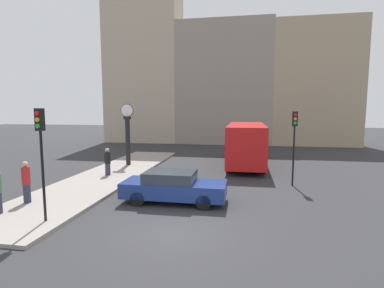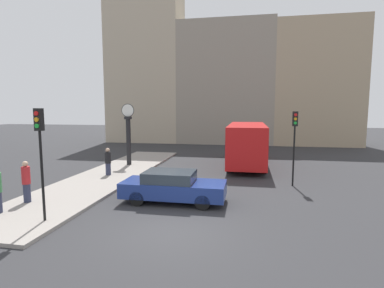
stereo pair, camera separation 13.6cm
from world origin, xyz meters
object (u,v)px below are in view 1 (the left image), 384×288
Objects in this scene: pedestrian_red_top at (26,182)px; traffic_light_far at (294,133)px; sedan_car at (173,186)px; street_clock at (128,135)px; bus_distant at (246,142)px; traffic_light_near at (41,141)px; pedestrian_black_jacket at (108,162)px.

traffic_light_far is at bearing 25.17° from pedestrian_red_top.
street_clock is at bearing 124.60° from sedan_car.
sedan_car is 0.57× the size of bus_distant.
pedestrian_red_top is (-5.92, -1.53, 0.32)m from sedan_car.
street_clock reaches higher than traffic_light_near.
bus_distant is 2.01× the size of traffic_light_far.
street_clock is 2.43× the size of pedestrian_red_top.
traffic_light_far is at bearing -64.88° from bus_distant.
pedestrian_red_top is at bearing -95.61° from street_clock.
street_clock is 2.64× the size of pedestrian_black_jacket.
street_clock is at bearing 91.57° from pedestrian_black_jacket.
street_clock reaches higher than pedestrian_black_jacket.
traffic_light_far is at bearing 34.89° from sedan_car.
bus_distant is 8.33m from street_clock.
street_clock is (-8.14, -1.70, 0.55)m from bus_distant.
traffic_light_near is at bearing -139.54° from sedan_car.
pedestrian_red_top is at bearing 140.61° from traffic_light_near.
traffic_light_near is 2.25× the size of pedestrian_red_top.
pedestrian_black_jacket is (0.09, -3.38, -1.29)m from street_clock.
pedestrian_black_jacket is at bearing 99.00° from traffic_light_near.
pedestrian_red_top is 5.56m from pedestrian_black_jacket.
street_clock is at bearing 84.39° from pedestrian_red_top.
traffic_light_far is 11.14m from street_clock.
pedestrian_black_jacket is at bearing 80.04° from pedestrian_red_top.
traffic_light_near is 10.68m from street_clock.
traffic_light_near is 2.44× the size of pedestrian_black_jacket.
traffic_light_near is (-3.82, -3.26, 2.24)m from sedan_car.
traffic_light_near is at bearing -81.00° from pedestrian_black_jacket.
traffic_light_near is 3.33m from pedestrian_red_top.
traffic_light_far reaches higher than pedestrian_black_jacket.
sedan_car is 2.55× the size of pedestrian_red_top.
street_clock is 3.62m from pedestrian_black_jacket.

